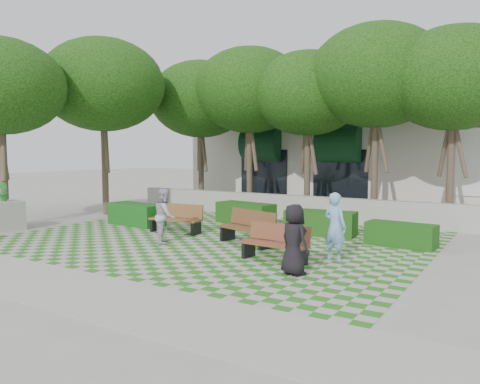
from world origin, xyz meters
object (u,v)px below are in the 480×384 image
Objects in this scene: bench_east at (276,244)px; hedge_midright at (320,223)px; bench_mid at (248,228)px; hedge_west at (136,214)px; person_dark at (294,240)px; bench_west at (177,219)px; hedge_midleft at (245,213)px; person_blue at (335,227)px; hedge_east at (401,235)px; person_white at (165,216)px; planter_back at (5,214)px.

bench_east is 3.90m from hedge_midright.
bench_mid is (-1.61, 1.40, 0.04)m from bench_east.
hedge_west is 1.44× the size of person_dark.
bench_west reaches higher than hedge_midleft.
person_blue is (1.63, -3.11, 0.45)m from hedge_midright.
bench_mid reaches higher than bench_west.
hedge_east is 5.85m from hedge_midleft.
bench_east is 7.14m from hedge_west.
person_dark is (-0.29, -1.66, -0.07)m from person_blue.
bench_east is 1.09× the size of person_white.
person_white is at bearing -136.52° from bench_mid.
hedge_midleft is 6.12m from person_blue.
person_white is at bearing 11.58° from planter_back.
person_blue is at bearing -122.49° from person_white.
bench_mid is 0.88× the size of hedge_midleft.
bench_mid is 1.16× the size of person_blue.
person_blue reaches higher than hedge_midright.
person_blue is (4.79, -3.77, 0.45)m from hedge_midleft.
bench_mid is 0.88× the size of hedge_midright.
person_dark reaches higher than hedge_midleft.
bench_east is 4.00m from hedge_east.
bench_east is 0.95× the size of bench_west.
bench_west is at bearing -166.65° from hedge_east.
hedge_midleft is 1.44× the size of person_dark.
person_dark reaches higher than bench_east.
person_dark is (-1.22, -4.27, 0.44)m from hedge_east.
bench_west is 1.09× the size of person_blue.
hedge_midleft is 1.35× the size of planter_back.
bench_west is (-4.54, 1.80, 0.02)m from bench_east.
bench_east is at bearing -83.54° from hedge_midright.
planter_back is (-2.88, -3.15, 0.16)m from hedge_west.
person_white is at bearing 179.77° from bench_east.
person_dark is at bearing 97.31° from person_blue.
person_blue reaches higher than hedge_west.
person_blue is 1.69m from person_dark.
hedge_west is at bearing -172.88° from hedge_east.
bench_east is 0.79× the size of hedge_midright.
bench_west is at bearing -170.99° from bench_mid.
bench_west is at bearing -153.11° from hedge_midright.
bench_west is at bearing 6.93° from person_blue.
bench_east is at bearing -51.60° from hedge_midleft.
person_dark is (7.68, -3.16, 0.38)m from hedge_west.
bench_west is at bearing 27.68° from planter_back.
person_blue reaches higher than bench_mid.
person_white is (-4.64, 1.22, 0.03)m from person_dark.
planter_back is at bearing -157.84° from bench_west.
bench_mid is 3.42m from person_dark.
bench_west is (-2.93, 0.39, -0.02)m from bench_mid.
person_white is (5.91, 1.21, 0.25)m from planter_back.
hedge_west is (-5.16, 0.86, -0.08)m from bench_mid.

